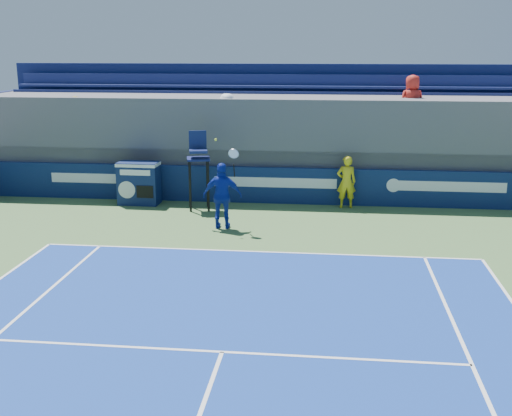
# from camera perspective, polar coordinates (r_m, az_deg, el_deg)

# --- Properties ---
(ball_person) EXTENTS (0.65, 0.46, 1.68)m
(ball_person) POSITION_cam_1_polar(r_m,az_deg,el_deg) (20.57, 8.04, 2.32)
(ball_person) COLOR yellow
(ball_person) RESTS_ON apron
(back_hoarding) EXTENTS (20.40, 0.21, 1.20)m
(back_hoarding) POSITION_cam_1_polar(r_m,az_deg,el_deg) (21.03, 1.73, 2.02)
(back_hoarding) COLOR #0D1D49
(back_hoarding) RESTS_ON ground
(match_clock) EXTENTS (1.34, 0.76, 1.40)m
(match_clock) POSITION_cam_1_polar(r_m,az_deg,el_deg) (21.23, -10.37, 2.29)
(match_clock) COLOR #0E1D49
(match_clock) RESTS_ON ground
(umpire_chair) EXTENTS (0.84, 0.84, 2.48)m
(umpire_chair) POSITION_cam_1_polar(r_m,az_deg,el_deg) (20.15, -5.14, 4.11)
(umpire_chair) COLOR black
(umpire_chair) RESTS_ON ground
(tennis_player) EXTENTS (1.11, 0.49, 2.57)m
(tennis_player) POSITION_cam_1_polar(r_m,az_deg,el_deg) (18.05, -2.99, 1.09)
(tennis_player) COLOR #122898
(tennis_player) RESTS_ON apron
(stadium_seating) EXTENTS (21.00, 4.05, 4.40)m
(stadium_seating) POSITION_cam_1_polar(r_m,az_deg,el_deg) (22.83, 2.18, 6.13)
(stadium_seating) COLOR #54545A
(stadium_seating) RESTS_ON ground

